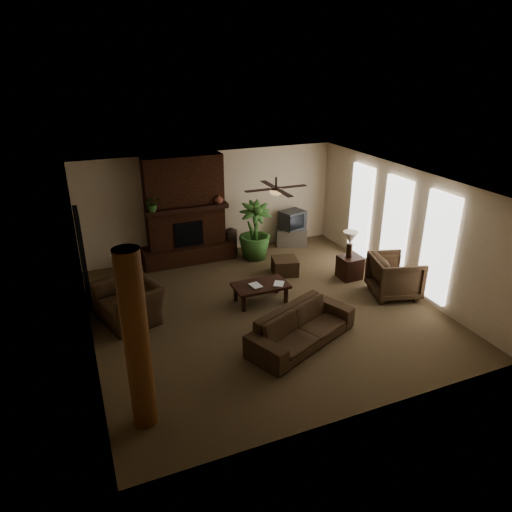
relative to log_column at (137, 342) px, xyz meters
name	(u,v)px	position (x,y,z in m)	size (l,w,h in m)	color
room_shell	(263,250)	(2.95, 2.40, 0.00)	(7.00, 7.00, 7.00)	brown
fireplace	(186,219)	(2.15, 5.62, -0.24)	(2.40, 0.70, 2.80)	#422011
windows	(395,227)	(6.40, 2.60, -0.05)	(0.08, 3.65, 2.35)	white
log_column	(137,342)	(0.00, 0.00, 0.00)	(0.36, 0.36, 2.80)	brown
doorway	(83,259)	(-0.49, 4.20, -0.35)	(0.10, 1.00, 2.10)	black
ceiling_fan	(276,190)	(3.35, 2.70, 1.13)	(1.35, 1.35, 0.37)	black
sofa	(302,322)	(3.13, 0.98, -0.95)	(2.28, 0.67, 0.89)	#3C2A1A
armchair_left	(129,296)	(0.26, 3.06, -0.86)	(1.24, 0.81, 1.09)	#3C2A1A
armchair_right	(395,274)	(5.97, 1.88, -0.88)	(1.01, 0.95, 1.04)	#3C2A1A
coffee_table	(261,287)	(3.04, 2.74, -1.03)	(1.20, 0.70, 0.43)	black
ottoman	(285,266)	(4.18, 3.86, -1.20)	(0.60, 0.60, 0.40)	#3C2A1A
tv_stand	(291,236)	(5.20, 5.55, -1.15)	(0.85, 0.50, 0.50)	#ADADAF
tv	(293,220)	(5.22, 5.54, -0.64)	(0.76, 0.67, 0.52)	#333335
floor_vase	(231,240)	(3.34, 5.55, -0.97)	(0.34, 0.34, 0.77)	#34251C
floor_plant	(255,243)	(3.86, 5.08, -0.97)	(0.87, 1.55, 0.87)	#366026
side_table_left	(125,293)	(0.25, 3.79, -1.12)	(0.50, 0.50, 0.55)	black
lamp_left	(120,262)	(0.23, 3.81, -0.40)	(0.45, 0.45, 0.65)	black
side_table_right	(350,267)	(5.54, 3.04, -1.12)	(0.50, 0.50, 0.55)	black
lamp_right	(350,240)	(5.50, 3.06, -0.40)	(0.44, 0.44, 0.65)	black
mantel_plant	(152,205)	(1.28, 5.32, 0.32)	(0.38, 0.42, 0.33)	#366026
mantel_vase	(219,199)	(2.98, 5.35, 0.27)	(0.22, 0.23, 0.22)	brown
book_a	(251,281)	(2.79, 2.69, -0.83)	(0.22, 0.03, 0.29)	#999999
book_b	(274,278)	(3.32, 2.65, -0.82)	(0.21, 0.02, 0.29)	#999999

